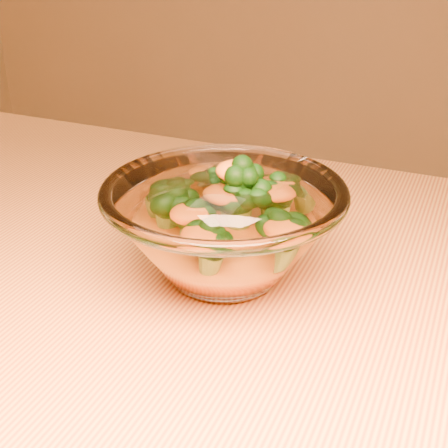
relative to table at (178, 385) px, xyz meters
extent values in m
cube|color=#C38B3A|center=(0.00, 0.00, 0.08)|extent=(1.20, 0.80, 0.04)
cylinder|color=brown|center=(-0.54, 0.34, -0.30)|extent=(0.06, 0.06, 0.71)
ellipsoid|color=white|center=(0.02, 0.06, 0.11)|extent=(0.10, 0.10, 0.02)
torus|color=white|center=(0.02, 0.06, 0.19)|extent=(0.23, 0.23, 0.01)
ellipsoid|color=orange|center=(0.02, 0.06, 0.13)|extent=(0.13, 0.13, 0.04)
camera|label=1|loc=(0.23, -0.42, 0.42)|focal=50.00mm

